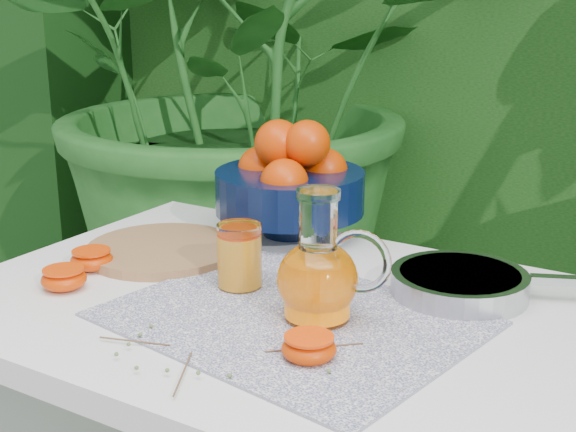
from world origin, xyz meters
The scene contains 10 objects.
potted_plant_left centered at (-0.76, 1.25, 0.94)m, with size 1.88×1.88×1.88m, color #205E20.
white_table centered at (0.10, 0.05, 0.67)m, with size 1.00×0.70×0.75m.
placemat centered at (0.15, 0.00, 0.75)m, with size 0.50×0.39×0.00m, color #0C1247.
cutting_board centered at (-0.19, 0.12, 0.76)m, with size 0.27×0.27×0.02m, color #8D5F3F.
fruit_bowl centered at (-0.07, 0.35, 0.85)m, with size 0.37×0.37×0.22m.
juice_pitcher centered at (0.18, 0.02, 0.82)m, with size 0.17×0.14×0.19m.
juice_tumbler centered at (0.01, 0.06, 0.80)m, with size 0.09×0.09×0.10m.
saute_pan centered at (0.32, 0.22, 0.77)m, with size 0.38×0.28×0.04m.
orange_halves centered at (-0.08, -0.06, 0.77)m, with size 0.56×0.17×0.03m.
thyme_sprigs centered at (0.12, -0.15, 0.76)m, with size 0.32×0.25×0.01m.
Camera 1 is at (0.70, -0.90, 1.22)m, focal length 50.00 mm.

